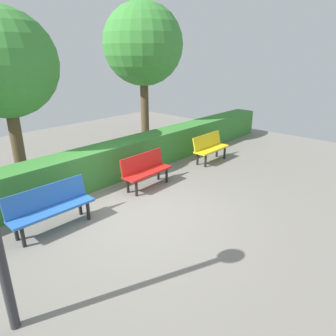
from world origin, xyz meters
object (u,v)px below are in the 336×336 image
bench_yellow (210,147)px  bench_red (146,169)px  tree_mid (3,65)px  tree_near (143,45)px  bench_blue (50,206)px

bench_yellow → bench_red: bearing=-1.3°
bench_yellow → tree_mid: tree_mid is taller
bench_red → tree_near: tree_near is taller
bench_red → tree_near: 5.14m
bench_red → tree_mid: size_ratio=0.33×
bench_yellow → tree_mid: (4.69, -2.81, 2.50)m
bench_red → tree_mid: bearing=-56.2°
bench_yellow → bench_blue: same height
tree_near → tree_mid: bearing=2.9°
bench_blue → tree_near: bearing=-149.6°
bench_blue → tree_mid: bearing=-102.5°
bench_red → tree_near: size_ratio=0.29×
bench_yellow → bench_blue: size_ratio=0.83×
tree_mid → tree_near: bearing=-177.1°
bench_red → bench_blue: size_ratio=0.86×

